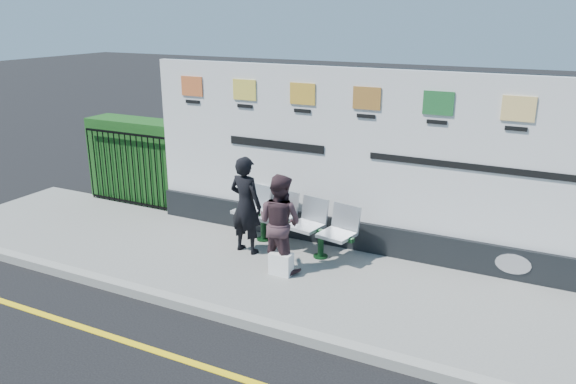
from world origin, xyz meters
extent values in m
plane|color=black|center=(0.00, 0.00, 0.00)|extent=(80.00, 80.00, 0.00)
cube|color=slate|center=(0.00, 2.50, 0.06)|extent=(14.00, 3.00, 0.12)
cube|color=gray|center=(0.00, 1.00, 0.07)|extent=(14.00, 0.18, 0.14)
cube|color=yellow|center=(0.00, 0.00, 0.00)|extent=(14.00, 0.10, 0.01)
cube|color=black|center=(0.50, 3.85, 0.37)|extent=(8.00, 0.30, 0.50)
cube|color=silver|center=(0.50, 3.85, 1.87)|extent=(8.00, 0.14, 2.50)
cube|color=#174716|center=(-4.58, 4.30, 0.97)|extent=(2.35, 0.70, 1.70)
imported|color=black|center=(-1.19, 2.87, 0.94)|extent=(0.64, 0.46, 1.63)
imported|color=#3A252B|center=(-0.38, 2.52, 0.89)|extent=(0.83, 0.70, 1.53)
cube|color=black|center=(-0.88, 3.37, 0.73)|extent=(0.32, 0.20, 0.23)
cube|color=white|center=(-0.27, 2.36, 0.29)|extent=(0.34, 0.21, 0.34)
camera|label=1|loc=(3.30, -4.57, 3.95)|focal=35.00mm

